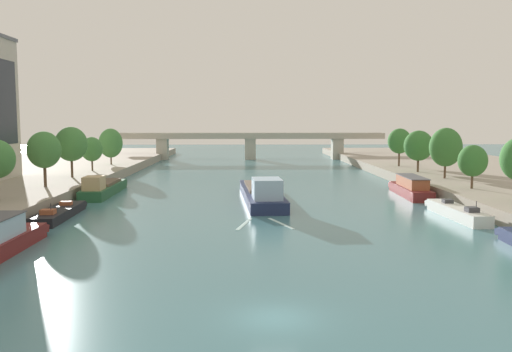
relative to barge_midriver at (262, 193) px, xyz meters
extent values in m
plane|color=#42757F|center=(-0.58, -39.92, -1.07)|extent=(400.00, 400.00, 0.00)
cube|color=#1E284C|center=(-0.06, 1.03, -0.43)|extent=(5.54, 22.81, 1.28)
cube|color=#1E284C|center=(-0.74, 12.66, -0.30)|extent=(4.08, 1.50, 1.01)
cube|color=#1E284C|center=(-0.06, 1.03, 0.24)|extent=(5.62, 22.82, 0.06)
cube|color=#9EBCD6|center=(0.39, -6.65, 1.40)|extent=(3.43, 4.70, 2.27)
cube|color=black|center=(0.26, -4.38, 1.75)|extent=(2.53, 0.18, 0.64)
cube|color=brown|center=(-0.19, 3.28, 0.45)|extent=(3.98, 11.93, 0.36)
cylinder|color=#232328|center=(0.97, -5.71, 0.82)|extent=(0.07, 0.07, 1.10)
cube|color=silver|center=(1.41, -14.47, -1.05)|extent=(2.33, 5.78, 0.03)
cube|color=silver|center=(-2.18, -14.68, -1.05)|extent=(1.67, 5.93, 0.03)
cube|color=maroon|center=(-21.10, -19.66, -0.35)|extent=(3.06, 1.26, 0.97)
cube|color=black|center=(-21.53, -10.95, -0.62)|extent=(2.76, 11.64, 0.91)
cube|color=black|center=(-21.69, -4.81, -0.52)|extent=(2.37, 1.26, 0.81)
cube|color=black|center=(-21.53, -10.95, -0.13)|extent=(2.81, 11.65, 0.06)
cube|color=#9E5133|center=(-21.60, -8.40, 0.10)|extent=(1.26, 0.93, 0.40)
cube|color=#9E5133|center=(-21.45, -14.19, 0.14)|extent=(1.38, 1.13, 0.48)
cylinder|color=#232328|center=(-21.07, -14.41, 0.45)|extent=(0.07, 0.07, 1.10)
cube|color=#235633|center=(-21.46, 7.01, -0.44)|extent=(3.31, 15.49, 1.25)
cube|color=#235633|center=(-21.59, 15.08, -0.32)|extent=(2.93, 1.31, 1.00)
cube|color=#235633|center=(-21.46, 7.01, 0.22)|extent=(3.38, 15.49, 0.06)
cube|color=tan|center=(-21.37, 1.76, 1.10)|extent=(2.35, 3.13, 1.71)
cube|color=black|center=(-21.40, 3.31, 1.36)|extent=(1.84, 0.06, 0.48)
cube|color=brown|center=(-21.48, 8.55, 0.43)|extent=(2.52, 8.07, 0.36)
cylinder|color=#232328|center=(-20.92, 2.38, 0.80)|extent=(0.07, 0.07, 1.10)
cube|color=#1E284C|center=(20.83, -21.60, -0.45)|extent=(2.45, 1.30, 0.88)
cube|color=silver|center=(20.02, -11.94, -0.50)|extent=(2.46, 11.59, 1.14)
cube|color=silver|center=(19.79, -5.83, -0.38)|extent=(1.98, 1.31, 0.94)
cube|color=silver|center=(20.02, -11.94, 0.10)|extent=(2.50, 11.59, 0.06)
cube|color=#38383D|center=(19.93, -9.40, 0.33)|extent=(1.05, 0.94, 0.40)
cube|color=#38383D|center=(20.14, -15.16, 0.37)|extent=(1.16, 1.14, 0.48)
cylinder|color=#232328|center=(20.45, -15.38, 0.68)|extent=(0.07, 0.07, 1.10)
cube|color=maroon|center=(20.20, 4.49, -0.45)|extent=(3.28, 12.89, 1.24)
cube|color=maroon|center=(20.47, 11.23, -0.33)|extent=(2.69, 1.36, 0.99)
cube|color=maroon|center=(20.20, 4.49, 0.20)|extent=(3.33, 12.89, 0.06)
cube|color=#9E5133|center=(20.18, 3.85, 0.91)|extent=(2.60, 8.27, 1.36)
cube|color=#4C4C51|center=(20.18, 3.85, 1.63)|extent=(2.77, 8.52, 0.08)
cylinder|color=#232328|center=(20.47, 0.64, 0.78)|extent=(0.07, 0.07, 1.10)
cylinder|color=brown|center=(-27.85, 2.74, 2.28)|extent=(0.38, 0.38, 3.46)
ellipsoid|color=#427F3D|center=(-27.85, 2.74, 5.31)|extent=(4.26, 4.26, 4.72)
cylinder|color=brown|center=(-28.09, 14.35, 2.34)|extent=(0.35, 0.35, 3.57)
ellipsoid|color=#427F3D|center=(-28.09, 14.35, 5.54)|extent=(4.76, 4.76, 5.15)
cylinder|color=brown|center=(-28.00, 24.79, 1.81)|extent=(0.29, 0.29, 2.53)
ellipsoid|color=#427F3D|center=(-28.00, 24.79, 4.21)|extent=(3.62, 3.62, 4.13)
cylinder|color=brown|center=(-27.98, 37.69, 1.85)|extent=(0.29, 0.29, 2.60)
ellipsoid|color=#427F3D|center=(-27.98, 37.69, 4.70)|extent=(4.55, 4.55, 5.64)
cylinder|color=brown|center=(26.36, -0.46, 1.76)|extent=(0.31, 0.31, 2.41)
ellipsoid|color=#387533|center=(26.36, -0.46, 4.05)|extent=(3.59, 3.59, 3.96)
cylinder|color=brown|center=(27.44, 11.54, 2.06)|extent=(0.33, 0.33, 3.03)
ellipsoid|color=#387533|center=(27.44, 11.54, 5.15)|extent=(4.72, 4.72, 5.70)
cylinder|color=brown|center=(26.69, 21.55, 2.04)|extent=(0.37, 0.37, 2.97)
ellipsoid|color=#387533|center=(26.69, 21.55, 4.90)|extent=(4.77, 4.77, 5.01)
cylinder|color=brown|center=(26.78, 32.79, 2.25)|extent=(0.34, 0.34, 3.40)
ellipsoid|color=#387533|center=(26.78, 32.79, 5.24)|extent=(4.32, 4.32, 4.68)
cube|color=#232833|center=(-36.63, 11.50, 11.70)|extent=(0.04, 8.91, 12.16)
cube|color=#ADA899|center=(-0.58, 73.58, 4.61)|extent=(69.67, 4.40, 0.60)
cube|color=#ADA899|center=(-0.58, 71.58, 5.36)|extent=(69.67, 0.30, 0.90)
cube|color=#ADA899|center=(-0.58, 75.58, 5.36)|extent=(69.67, 0.30, 0.90)
cube|color=#ADA899|center=(-23.41, 73.58, 1.62)|extent=(2.80, 3.60, 5.38)
cube|color=#ADA899|center=(-0.58, 73.58, 1.62)|extent=(2.80, 3.60, 5.38)
cube|color=#ADA899|center=(22.26, 73.58, 1.62)|extent=(2.80, 3.60, 5.38)
camera|label=1|loc=(-2.19, -66.57, 9.07)|focal=37.66mm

